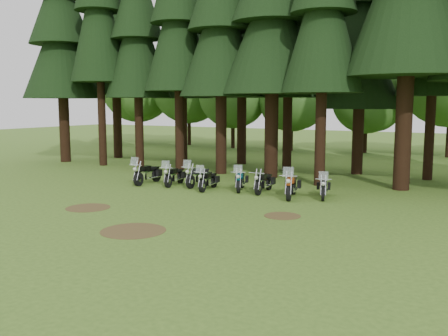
{
  "coord_description": "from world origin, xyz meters",
  "views": [
    {
      "loc": [
        11.57,
        -16.71,
        4.24
      ],
      "look_at": [
        -0.55,
        5.0,
        1.0
      ],
      "focal_mm": 40.0,
      "sensor_mm": 36.0,
      "label": 1
    }
  ],
  "objects_px": {
    "motorcycle_3": "(208,181)",
    "motorcycle_6": "(291,186)",
    "motorcycle_7": "(323,188)",
    "motorcycle_2": "(198,177)",
    "motorcycle_4": "(240,181)",
    "motorcycle_0": "(148,174)",
    "motorcycle_5": "(264,183)",
    "motorcycle_1": "(174,176)"
  },
  "relations": [
    {
      "from": "motorcycle_3",
      "to": "motorcycle_7",
      "type": "bearing_deg",
      "value": -1.2
    },
    {
      "from": "motorcycle_0",
      "to": "motorcycle_7",
      "type": "relative_size",
      "value": 1.15
    },
    {
      "from": "motorcycle_7",
      "to": "motorcycle_0",
      "type": "bearing_deg",
      "value": 167.07
    },
    {
      "from": "motorcycle_1",
      "to": "motorcycle_3",
      "type": "height_order",
      "value": "motorcycle_1"
    },
    {
      "from": "motorcycle_0",
      "to": "motorcycle_1",
      "type": "relative_size",
      "value": 1.08
    },
    {
      "from": "motorcycle_2",
      "to": "motorcycle_6",
      "type": "distance_m",
      "value": 5.36
    },
    {
      "from": "motorcycle_3",
      "to": "motorcycle_7",
      "type": "height_order",
      "value": "motorcycle_3"
    },
    {
      "from": "motorcycle_0",
      "to": "motorcycle_2",
      "type": "distance_m",
      "value": 2.83
    },
    {
      "from": "motorcycle_7",
      "to": "motorcycle_4",
      "type": "bearing_deg",
      "value": 163.78
    },
    {
      "from": "motorcycle_3",
      "to": "motorcycle_7",
      "type": "xyz_separation_m",
      "value": [
        5.6,
        0.72,
        -0.0
      ]
    },
    {
      "from": "motorcycle_1",
      "to": "motorcycle_5",
      "type": "distance_m",
      "value": 4.93
    },
    {
      "from": "motorcycle_4",
      "to": "motorcycle_5",
      "type": "bearing_deg",
      "value": -19.52
    },
    {
      "from": "motorcycle_2",
      "to": "motorcycle_4",
      "type": "relative_size",
      "value": 1.1
    },
    {
      "from": "motorcycle_0",
      "to": "motorcycle_7",
      "type": "height_order",
      "value": "motorcycle_0"
    },
    {
      "from": "motorcycle_1",
      "to": "motorcycle_4",
      "type": "height_order",
      "value": "motorcycle_1"
    },
    {
      "from": "motorcycle_3",
      "to": "motorcycle_6",
      "type": "bearing_deg",
      "value": -7.28
    },
    {
      "from": "motorcycle_6",
      "to": "motorcycle_4",
      "type": "bearing_deg",
      "value": 154.54
    },
    {
      "from": "motorcycle_1",
      "to": "motorcycle_2",
      "type": "xyz_separation_m",
      "value": [
        1.22,
        0.39,
        0.02
      ]
    },
    {
      "from": "motorcycle_1",
      "to": "motorcycle_2",
      "type": "relative_size",
      "value": 0.95
    },
    {
      "from": "motorcycle_7",
      "to": "motorcycle_2",
      "type": "bearing_deg",
      "value": 163.13
    },
    {
      "from": "motorcycle_6",
      "to": "motorcycle_3",
      "type": "bearing_deg",
      "value": 166.94
    },
    {
      "from": "motorcycle_2",
      "to": "motorcycle_5",
      "type": "relative_size",
      "value": 1.04
    },
    {
      "from": "motorcycle_2",
      "to": "motorcycle_6",
      "type": "relative_size",
      "value": 0.96
    },
    {
      "from": "motorcycle_0",
      "to": "motorcycle_3",
      "type": "distance_m",
      "value": 3.77
    },
    {
      "from": "motorcycle_4",
      "to": "motorcycle_6",
      "type": "bearing_deg",
      "value": -31.92
    },
    {
      "from": "motorcycle_1",
      "to": "motorcycle_7",
      "type": "height_order",
      "value": "motorcycle_1"
    },
    {
      "from": "motorcycle_0",
      "to": "motorcycle_6",
      "type": "height_order",
      "value": "motorcycle_6"
    },
    {
      "from": "motorcycle_5",
      "to": "motorcycle_6",
      "type": "bearing_deg",
      "value": -25.82
    },
    {
      "from": "motorcycle_1",
      "to": "motorcycle_5",
      "type": "bearing_deg",
      "value": -6.2
    },
    {
      "from": "motorcycle_2",
      "to": "motorcycle_4",
      "type": "xyz_separation_m",
      "value": [
        2.45,
        -0.04,
        -0.03
      ]
    },
    {
      "from": "motorcycle_1",
      "to": "motorcycle_4",
      "type": "bearing_deg",
      "value": -5.16
    },
    {
      "from": "motorcycle_5",
      "to": "motorcycle_6",
      "type": "distance_m",
      "value": 1.73
    },
    {
      "from": "motorcycle_4",
      "to": "motorcycle_6",
      "type": "height_order",
      "value": "motorcycle_6"
    },
    {
      "from": "motorcycle_1",
      "to": "motorcycle_7",
      "type": "bearing_deg",
      "value": -7.58
    },
    {
      "from": "motorcycle_1",
      "to": "motorcycle_2",
      "type": "bearing_deg",
      "value": 6.98
    },
    {
      "from": "motorcycle_1",
      "to": "motorcycle_5",
      "type": "relative_size",
      "value": 1.0
    },
    {
      "from": "motorcycle_2",
      "to": "motorcycle_6",
      "type": "bearing_deg",
      "value": -9.13
    },
    {
      "from": "motorcycle_2",
      "to": "motorcycle_0",
      "type": "bearing_deg",
      "value": -169.26
    },
    {
      "from": "motorcycle_0",
      "to": "motorcycle_2",
      "type": "xyz_separation_m",
      "value": [
        2.75,
        0.66,
        -0.02
      ]
    },
    {
      "from": "motorcycle_0",
      "to": "motorcycle_3",
      "type": "xyz_separation_m",
      "value": [
        3.76,
        -0.04,
        -0.06
      ]
    },
    {
      "from": "motorcycle_3",
      "to": "motorcycle_5",
      "type": "height_order",
      "value": "motorcycle_3"
    },
    {
      "from": "motorcycle_2",
      "to": "motorcycle_4",
      "type": "distance_m",
      "value": 2.45
    }
  ]
}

